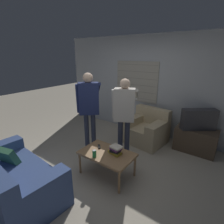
% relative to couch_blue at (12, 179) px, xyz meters
% --- Properties ---
extents(ground_plane, '(16.00, 16.00, 0.00)m').
position_rel_couch_blue_xyz_m(ground_plane, '(0.57, 1.33, -0.31)').
color(ground_plane, '#B2A893').
extents(wall_back, '(5.20, 0.08, 2.55)m').
position_rel_couch_blue_xyz_m(wall_back, '(0.56, 3.36, 0.97)').
color(wall_back, '#ADB2B7').
rests_on(wall_back, ground_plane).
extents(couch_blue, '(1.72, 0.98, 0.80)m').
position_rel_couch_blue_xyz_m(couch_blue, '(0.00, 0.00, 0.00)').
color(couch_blue, '#384C7F').
rests_on(couch_blue, ground_plane).
extents(armchair_beige, '(1.00, 0.93, 0.81)m').
position_rel_couch_blue_xyz_m(armchair_beige, '(0.87, 2.83, 0.01)').
color(armchair_beige, '#C6B289').
rests_on(armchair_beige, ground_plane).
extents(coffee_table, '(0.93, 0.59, 0.44)m').
position_rel_couch_blue_xyz_m(coffee_table, '(0.86, 1.23, 0.10)').
color(coffee_table, '#9E754C').
rests_on(coffee_table, ground_plane).
extents(tv_stand, '(0.85, 0.46, 0.53)m').
position_rel_couch_blue_xyz_m(tv_stand, '(1.96, 3.03, -0.04)').
color(tv_stand, '#4C3D2D').
rests_on(tv_stand, ground_plane).
extents(tv, '(0.70, 0.59, 0.45)m').
position_rel_couch_blue_xyz_m(tv, '(1.96, 3.03, 0.45)').
color(tv, '#2D2D33').
rests_on(tv, tv_stand).
extents(person_left_standing, '(0.49, 0.83, 1.74)m').
position_rel_couch_blue_xyz_m(person_left_standing, '(0.04, 1.70, 0.80)').
color(person_left_standing, '#33384C').
rests_on(person_left_standing, ground_plane).
extents(person_right_standing, '(0.51, 0.81, 1.66)m').
position_rel_couch_blue_xyz_m(person_right_standing, '(0.81, 1.86, 0.74)').
color(person_right_standing, '#33384C').
rests_on(person_right_standing, ground_plane).
extents(book_stack, '(0.25, 0.20, 0.15)m').
position_rel_couch_blue_xyz_m(book_stack, '(0.99, 1.31, 0.21)').
color(book_stack, gold).
rests_on(book_stack, coffee_table).
extents(soda_can, '(0.07, 0.07, 0.13)m').
position_rel_couch_blue_xyz_m(soda_can, '(0.76, 1.01, 0.20)').
color(soda_can, '#238E47').
rests_on(soda_can, coffee_table).
extents(spare_remote, '(0.12, 0.12, 0.02)m').
position_rel_couch_blue_xyz_m(spare_remote, '(0.62, 1.31, 0.15)').
color(spare_remote, black).
rests_on(spare_remote, coffee_table).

